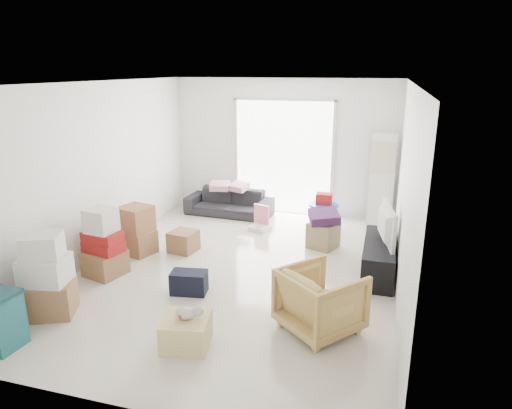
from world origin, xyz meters
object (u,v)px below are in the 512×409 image
object	(u,v)px
kids_table	(324,203)
television	(380,238)
armchair	(321,298)
ottoman	(323,235)
sofa	(229,198)
wood_crate	(186,332)
tv_console	(379,257)
ac_tower	(382,181)

from	to	relation	value
kids_table	television	bearing A→B (deg)	-58.55
armchair	ottoman	bearing A→B (deg)	-42.79
television	kids_table	size ratio (longest dim) A/B	1.40
television	kids_table	bearing A→B (deg)	21.31
sofa	kids_table	xyz separation A→B (m)	(1.96, -0.31, 0.15)
armchair	wood_crate	distance (m)	1.53
tv_console	television	world-z (taller)	television
television	ottoman	distance (m)	1.24
ac_tower	armchair	world-z (taller)	ac_tower
tv_console	television	size ratio (longest dim) A/B	1.53
ac_tower	ottoman	xyz separation A→B (m)	(-0.86, -1.40, -0.66)
ottoman	television	bearing A→B (deg)	-40.19
tv_console	ottoman	bearing A→B (deg)	139.81
sofa	television	bearing A→B (deg)	-31.05
ac_tower	kids_table	size ratio (longest dim) A/B	2.58
ac_tower	ottoman	distance (m)	1.77
ac_tower	sofa	distance (m)	3.00
kids_table	armchair	bearing A→B (deg)	-82.64
television	wood_crate	xyz separation A→B (m)	(-1.94, -2.45, -0.38)
tv_console	kids_table	bearing A→B (deg)	121.45
tv_console	ac_tower	bearing A→B (deg)	91.32
kids_table	ottoman	bearing A→B (deg)	-82.01
ac_tower	television	xyz separation A→B (m)	(0.05, -2.17, -0.33)
tv_console	sofa	xyz separation A→B (m)	(-3.00, 2.02, 0.10)
sofa	tv_console	bearing A→B (deg)	-31.05
tv_console	armchair	xyz separation A→B (m)	(-0.60, -1.74, 0.17)
ac_tower	armchair	bearing A→B (deg)	-97.96
tv_console	wood_crate	size ratio (longest dim) A/B	2.96
television	sofa	size ratio (longest dim) A/B	0.54
sofa	kids_table	size ratio (longest dim) A/B	2.58
ottoman	armchair	bearing A→B (deg)	-82.87
tv_console	ottoman	size ratio (longest dim) A/B	3.38
ottoman	kids_table	size ratio (longest dim) A/B	0.63
television	sofa	world-z (taller)	sofa
sofa	kids_table	bearing A→B (deg)	-6.23
ac_tower	wood_crate	bearing A→B (deg)	-112.22
tv_console	sofa	distance (m)	3.62
sofa	ottoman	distance (m)	2.44
ac_tower	kids_table	xyz separation A→B (m)	(-0.99, -0.46, -0.39)
television	armchair	bearing A→B (deg)	150.95
ac_tower	ottoman	world-z (taller)	ac_tower
sofa	armchair	distance (m)	4.47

